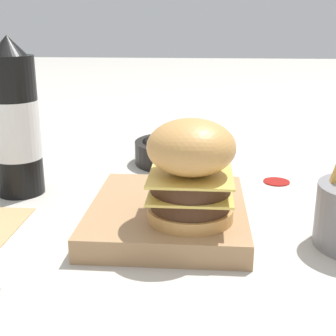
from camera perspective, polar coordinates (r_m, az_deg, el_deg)
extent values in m
plane|color=#B7B2A8|center=(0.64, -0.67, -6.78)|extent=(6.00, 6.00, 0.00)
cube|color=#A37A51|center=(0.63, 0.00, -5.66)|extent=(0.24, 0.20, 0.03)
cylinder|color=tan|center=(0.57, 2.72, -5.49)|extent=(0.11, 0.11, 0.02)
cylinder|color=#422819|center=(0.57, 2.74, -3.93)|extent=(0.10, 0.10, 0.02)
cube|color=#EAC656|center=(0.56, 2.76, -2.93)|extent=(0.10, 0.10, 0.00)
cylinder|color=#422819|center=(0.56, 2.77, -1.92)|extent=(0.10, 0.10, 0.02)
cube|color=#EAC656|center=(0.56, 2.79, -0.90)|extent=(0.10, 0.10, 0.00)
ellipsoid|color=tan|center=(0.55, 2.84, 2.56)|extent=(0.11, 0.11, 0.07)
cylinder|color=black|center=(0.75, -18.11, 4.78)|extent=(0.07, 0.07, 0.21)
cylinder|color=silver|center=(0.76, -18.08, 4.47)|extent=(0.07, 0.07, 0.09)
cone|color=black|center=(0.74, -19.01, 13.98)|extent=(0.05, 0.05, 0.03)
cylinder|color=black|center=(0.90, 1.15, 1.95)|extent=(0.16, 0.16, 0.04)
cylinder|color=#669356|center=(0.89, 1.16, 3.08)|extent=(0.13, 0.13, 0.01)
cylinder|color=#9E140F|center=(0.81, 13.09, -1.57)|extent=(0.04, 0.04, 0.00)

